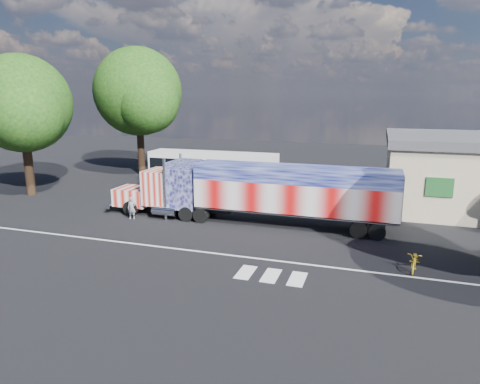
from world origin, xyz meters
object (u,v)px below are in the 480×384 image
(semi_truck, at_px, (257,191))
(bicycle, at_px, (415,261))
(coach_bus, at_px, (213,170))
(tree_w_a, at_px, (23,104))
(woman, at_px, (132,208))
(tree_nw_a, at_px, (139,92))

(semi_truck, xyz_separation_m, bicycle, (9.01, -4.96, -1.61))
(coach_bus, relative_size, tree_w_a, 1.00)
(semi_truck, distance_m, coach_bus, 10.36)
(woman, height_order, tree_w_a, tree_w_a)
(tree_nw_a, bearing_deg, coach_bus, -25.89)
(coach_bus, height_order, bicycle, coach_bus)
(coach_bus, height_order, tree_w_a, tree_w_a)
(coach_bus, bearing_deg, woman, -100.31)
(semi_truck, bearing_deg, coach_bus, 127.19)
(coach_bus, xyz_separation_m, woman, (-1.80, -9.91, -0.94))
(coach_bus, distance_m, bicycle, 20.22)
(semi_truck, relative_size, bicycle, 10.60)
(semi_truck, height_order, woman, semi_truck)
(woman, bearing_deg, coach_bus, 65.27)
(bicycle, distance_m, tree_nw_a, 31.49)
(coach_bus, height_order, woman, coach_bus)
(woman, bearing_deg, tree_nw_a, 103.55)
(tree_nw_a, bearing_deg, semi_truck, -39.20)
(semi_truck, bearing_deg, bicycle, -28.82)
(semi_truck, bearing_deg, tree_nw_a, 140.80)
(tree_nw_a, relative_size, tree_w_a, 1.13)
(woman, height_order, tree_nw_a, tree_nw_a)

